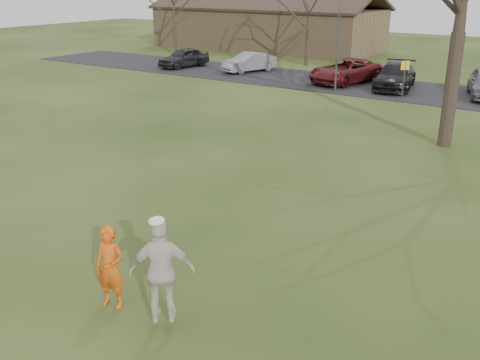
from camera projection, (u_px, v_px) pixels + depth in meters
name	position (u px, v px, depth m)	size (l,w,h in m)	color
ground	(123.00, 313.00, 10.57)	(120.00, 120.00, 0.00)	#1E380F
parking_strip	(456.00, 96.00, 30.06)	(62.00, 6.50, 0.04)	black
player_defender	(110.00, 267.00, 10.56)	(0.61, 0.40, 1.67)	#D85411
car_0	(184.00, 58.00, 39.46)	(1.58, 3.93, 1.34)	#252427
car_1	(249.00, 62.00, 37.49)	(1.35, 3.87, 1.27)	gray
car_2	(346.00, 71.00, 33.50)	(2.37, 5.13, 1.43)	#5C1519
car_3	(395.00, 76.00, 31.75)	(1.98, 4.88, 1.42)	black
catching_play	(162.00, 272.00, 9.73)	(1.21, 1.08, 2.02)	beige
building	(266.00, 26.00, 50.03)	(20.60, 8.50, 5.14)	#8C6D4C
lamp_post	(339.00, 18.00, 29.91)	(0.34, 0.34, 6.27)	#47474C
sign_yellow	(405.00, 73.00, 28.28)	(0.35, 0.35, 2.08)	#47474C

